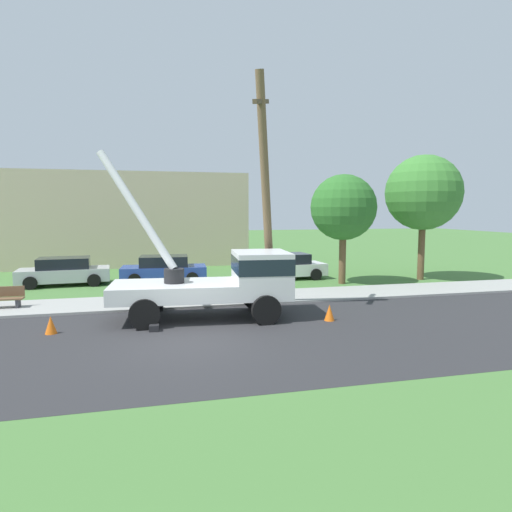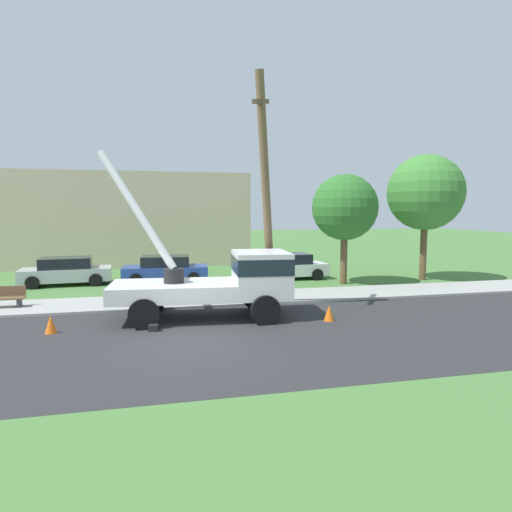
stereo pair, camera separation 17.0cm
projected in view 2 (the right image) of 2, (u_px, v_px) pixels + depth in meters
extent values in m
plane|color=#477538|center=(172.00, 279.00, 24.65)|extent=(120.00, 120.00, 0.00)
cube|color=#2B2B2D|center=(189.00, 340.00, 13.02)|extent=(80.00, 8.47, 0.01)
cube|color=#9E9E99|center=(178.00, 301.00, 18.50)|extent=(80.00, 2.86, 0.10)
cube|color=silver|center=(174.00, 291.00, 15.47)|extent=(4.47, 2.73, 0.55)
cube|color=silver|center=(261.00, 274.00, 15.88)|extent=(2.08, 2.54, 1.60)
cube|color=#19232D|center=(261.00, 264.00, 15.84)|extent=(2.10, 2.56, 0.56)
cylinder|color=black|center=(174.00, 276.00, 15.42)|extent=(0.70, 0.70, 0.50)
cylinder|color=silver|center=(137.00, 210.00, 15.63)|extent=(2.79, 1.86, 4.26)
cube|color=black|center=(153.00, 328.00, 14.05)|extent=(0.32, 0.32, 0.20)
cube|color=black|center=(159.00, 308.00, 16.90)|extent=(0.32, 0.32, 0.20)
cylinder|color=black|center=(265.00, 310.00, 14.80)|extent=(1.00, 0.30, 1.00)
cylinder|color=black|center=(255.00, 296.00, 17.16)|extent=(1.00, 0.30, 1.00)
cylinder|color=black|center=(144.00, 314.00, 14.21)|extent=(1.00, 0.30, 1.00)
cylinder|color=black|center=(150.00, 299.00, 16.57)|extent=(1.00, 0.30, 1.00)
cylinder|color=brown|center=(266.00, 196.00, 16.97)|extent=(1.40, 2.19, 8.84)
cube|color=brown|center=(261.00, 101.00, 15.90)|extent=(1.01, 1.64, 0.56)
cone|color=orange|center=(329.00, 313.00, 15.32)|extent=(0.36, 0.36, 0.56)
cone|color=orange|center=(51.00, 324.00, 13.77)|extent=(0.36, 0.36, 0.56)
cube|color=#B7B7BF|center=(66.00, 274.00, 22.73)|extent=(4.52, 2.13, 0.65)
cube|color=black|center=(66.00, 263.00, 22.67)|extent=(2.58, 1.84, 0.55)
cylinder|color=black|center=(96.00, 280.00, 22.33)|extent=(0.64, 0.22, 0.64)
cylinder|color=black|center=(97.00, 275.00, 24.04)|extent=(0.64, 0.22, 0.64)
cylinder|color=black|center=(32.00, 283.00, 21.47)|extent=(0.64, 0.22, 0.64)
cylinder|color=black|center=(39.00, 277.00, 23.18)|extent=(0.64, 0.22, 0.64)
cube|color=#263F99|center=(166.00, 272.00, 23.57)|extent=(4.51, 2.08, 0.65)
cube|color=black|center=(165.00, 261.00, 23.50)|extent=(2.56, 1.81, 0.55)
cylinder|color=black|center=(194.00, 278.00, 22.94)|extent=(0.64, 0.22, 0.64)
cylinder|color=black|center=(193.00, 273.00, 24.71)|extent=(0.64, 0.22, 0.64)
cylinder|color=black|center=(136.00, 280.00, 22.47)|extent=(0.64, 0.22, 0.64)
cylinder|color=black|center=(139.00, 275.00, 24.24)|extent=(0.64, 0.22, 0.64)
cube|color=silver|center=(287.00, 269.00, 24.70)|extent=(4.49, 2.02, 0.65)
cube|color=black|center=(287.00, 259.00, 24.64)|extent=(2.55, 1.78, 0.55)
cylinder|color=black|center=(317.00, 274.00, 24.26)|extent=(0.64, 0.22, 0.64)
cylinder|color=black|center=(305.00, 270.00, 25.98)|extent=(0.64, 0.22, 0.64)
cylinder|color=black|center=(267.00, 277.00, 23.46)|extent=(0.64, 0.22, 0.64)
cylinder|color=black|center=(257.00, 272.00, 25.18)|extent=(0.64, 0.22, 0.64)
cube|color=brown|center=(2.00, 299.00, 16.96)|extent=(1.60, 0.44, 0.06)
cube|color=brown|center=(3.00, 291.00, 17.13)|extent=(1.60, 0.06, 0.40)
cube|color=#333338|center=(19.00, 304.00, 17.12)|extent=(0.10, 0.40, 0.45)
cylinder|color=brown|center=(424.00, 239.00, 24.25)|extent=(0.36, 0.36, 4.47)
sphere|color=#3D7F33|center=(426.00, 193.00, 23.99)|extent=(4.09, 4.09, 4.09)
cylinder|color=brown|center=(344.00, 248.00, 22.97)|extent=(0.36, 0.36, 3.72)
sphere|color=#2D6B28|center=(345.00, 207.00, 22.76)|extent=(3.40, 3.40, 3.40)
cube|color=#C6B293|center=(120.00, 219.00, 31.77)|extent=(18.00, 6.00, 6.40)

